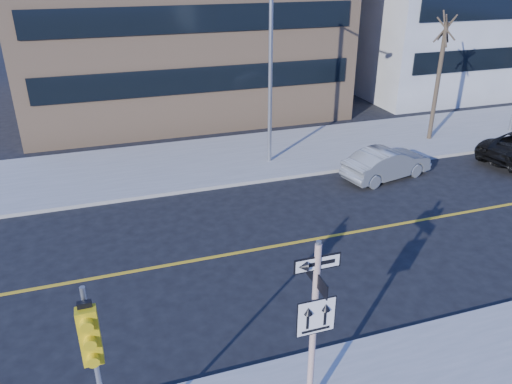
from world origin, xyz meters
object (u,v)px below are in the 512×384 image
object	(u,v)px
streetlight_a	(273,61)
parked_car_b	(387,163)
sign_pole	(314,321)
traffic_signal	(93,350)
street_tree_west	(446,31)

from	to	relation	value
streetlight_a	parked_car_b	bearing A→B (deg)	-34.45
sign_pole	traffic_signal	size ratio (longest dim) A/B	1.02
traffic_signal	streetlight_a	distance (m)	15.72
street_tree_west	sign_pole	bearing A→B (deg)	-133.26
parked_car_b	streetlight_a	xyz separation A→B (m)	(-4.26, 2.92, 4.08)
streetlight_a	street_tree_west	xyz separation A→B (m)	(9.00, 0.54, 0.77)
sign_pole	street_tree_west	size ratio (longest dim) A/B	0.64
sign_pole	streetlight_a	world-z (taller)	streetlight_a
sign_pole	streetlight_a	bearing A→B (deg)	73.23
streetlight_a	sign_pole	bearing A→B (deg)	-106.77
traffic_signal	street_tree_west	world-z (taller)	street_tree_west
sign_pole	parked_car_b	size ratio (longest dim) A/B	0.99
traffic_signal	street_tree_west	bearing A→B (deg)	39.39
sign_pole	street_tree_west	xyz separation A→B (m)	(13.00, 13.81, 3.09)
parked_car_b	streetlight_a	distance (m)	6.58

